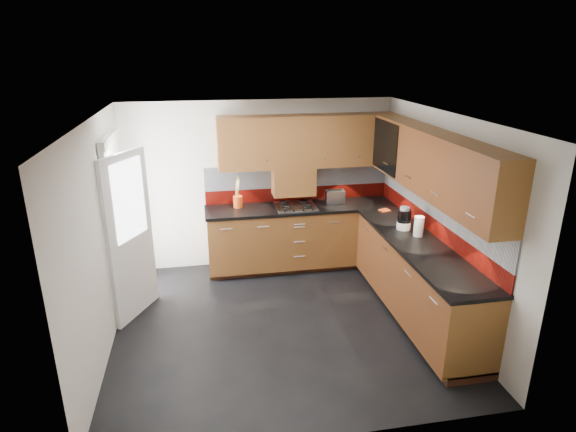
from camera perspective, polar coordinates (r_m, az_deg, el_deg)
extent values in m
cube|color=black|center=(5.81, -0.71, -12.69)|extent=(4.00, 3.80, 0.02)
cube|color=white|center=(4.96, -0.83, 12.16)|extent=(4.00, 3.80, 0.10)
cube|color=beige|center=(7.00, -3.31, 3.83)|extent=(4.00, 0.08, 2.64)
cube|color=beige|center=(3.64, 4.22, -11.65)|extent=(4.00, 0.08, 2.64)
cube|color=beige|center=(5.32, -21.86, -2.70)|extent=(0.08, 3.80, 2.64)
cube|color=beige|center=(5.89, 18.19, -0.17)|extent=(0.08, 3.80, 2.64)
cube|color=brown|center=(7.00, 1.63, -2.41)|extent=(2.70, 0.60, 0.95)
cube|color=brown|center=(5.93, 14.98, -7.31)|extent=(0.60, 2.60, 0.95)
cube|color=#3A1C10|center=(7.19, 1.55, -5.47)|extent=(2.70, 0.54, 0.10)
cube|color=#3A1C10|center=(6.14, 14.89, -10.82)|extent=(0.54, 2.60, 0.10)
cube|color=black|center=(6.83, 1.60, 1.02)|extent=(2.72, 0.62, 0.04)
cube|color=black|center=(5.73, 15.36, -3.42)|extent=(0.62, 2.60, 0.04)
cube|color=maroon|center=(7.08, 1.19, 2.69)|extent=(2.70, 0.02, 0.20)
cube|color=#B7BCC1|center=(7.01, 1.21, 4.81)|extent=(2.70, 0.02, 0.34)
cube|color=maroon|center=(6.08, 16.73, -1.00)|extent=(0.02, 3.20, 0.20)
cube|color=#B7BCC1|center=(6.00, 16.97, 1.42)|extent=(0.02, 3.20, 0.34)
cube|color=brown|center=(6.76, 2.34, 8.87)|extent=(2.50, 0.33, 0.72)
cube|color=brown|center=(5.65, 16.86, 5.94)|extent=(0.33, 2.87, 0.72)
cube|color=silver|center=(6.61, 1.38, 6.76)|extent=(1.80, 0.01, 0.16)
cube|color=silver|center=(5.59, 15.19, 3.74)|extent=(0.01, 2.00, 0.16)
cube|color=brown|center=(6.85, 0.64, 4.21)|extent=(0.60, 0.33, 0.40)
cube|color=black|center=(6.50, 11.40, 8.07)|extent=(0.01, 0.80, 0.66)
cube|color=#FFD18C|center=(6.62, 13.91, 8.09)|extent=(0.01, 0.76, 0.64)
cube|color=black|center=(6.56, 12.83, 8.25)|extent=(0.29, 0.76, 0.01)
cylinder|color=black|center=(6.32, 13.78, 8.69)|extent=(0.07, 0.07, 0.16)
cylinder|color=black|center=(6.45, 13.24, 8.95)|extent=(0.07, 0.07, 0.16)
cylinder|color=white|center=(6.59, 12.73, 9.19)|extent=(0.07, 0.07, 0.16)
cylinder|color=black|center=(6.73, 12.24, 9.43)|extent=(0.07, 0.07, 0.16)
cube|color=white|center=(6.20, -19.45, -1.12)|extent=(0.06, 0.95, 2.04)
cube|color=white|center=(5.85, -18.17, -2.39)|extent=(0.42, 0.73, 1.98)
cube|color=white|center=(5.70, -18.34, 1.83)|extent=(0.28, 0.50, 0.90)
cube|color=silver|center=(6.80, 0.88, 1.19)|extent=(0.57, 0.49, 0.02)
torus|color=black|center=(6.65, -0.16, 1.01)|extent=(0.13, 0.13, 0.02)
torus|color=black|center=(6.71, 2.31, 1.15)|extent=(0.13, 0.13, 0.02)
torus|color=black|center=(6.87, -0.51, 1.62)|extent=(0.13, 0.13, 0.02)
torus|color=black|center=(6.93, 1.88, 1.75)|extent=(0.13, 0.13, 0.02)
cube|color=black|center=(6.58, 1.28, 0.64)|extent=(0.43, 0.04, 0.02)
cylinder|color=#D04413|center=(6.79, -5.95, 1.70)|extent=(0.13, 0.13, 0.16)
cylinder|color=brown|center=(6.75, -6.03, 3.40)|extent=(0.06, 0.02, 0.33)
cylinder|color=brown|center=(6.75, -5.95, 3.31)|extent=(0.06, 0.03, 0.31)
cylinder|color=brown|center=(6.75, -6.10, 3.48)|extent=(0.06, 0.03, 0.35)
cylinder|color=brown|center=(6.75, -5.87, 3.21)|extent=(0.04, 0.05, 0.29)
cylinder|color=brown|center=(6.74, -6.17, 3.32)|extent=(0.04, 0.05, 0.32)
cube|color=silver|center=(6.98, 5.58, 2.29)|extent=(0.28, 0.18, 0.19)
cube|color=black|center=(6.95, 5.61, 3.07)|extent=(0.21, 0.03, 0.01)
cube|color=black|center=(6.99, 5.52, 3.16)|extent=(0.21, 0.03, 0.01)
cylinder|color=white|center=(6.12, 13.53, -1.09)|extent=(0.17, 0.17, 0.10)
cylinder|color=black|center=(6.08, 13.62, 0.01)|extent=(0.16, 0.16, 0.15)
cylinder|color=white|center=(6.05, 13.69, 0.87)|extent=(0.11, 0.11, 0.04)
cylinder|color=white|center=(5.92, 15.24, -1.18)|extent=(0.15, 0.15, 0.24)
cube|color=#E44C19|center=(6.76, 11.39, 0.66)|extent=(0.17, 0.15, 0.01)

